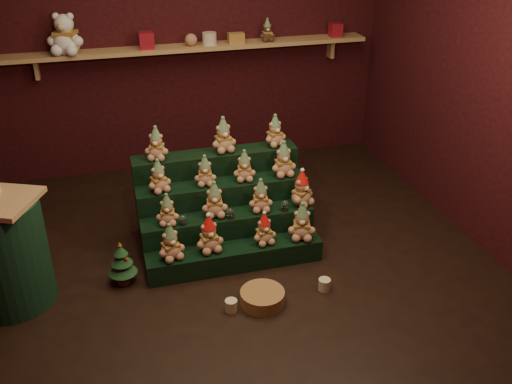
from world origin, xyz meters
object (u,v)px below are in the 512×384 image
object	(u,v)px
wicker_basket	(262,297)
white_bear	(64,28)
riser_tier_front	(235,257)
mini_christmas_tree	(122,263)
snow_globe_c	(285,205)
snow_globe_b	(230,213)
snow_globe_a	(183,220)
brown_bear	(267,30)
side_table	(5,252)
mug_right	(324,284)
mug_left	(231,305)

from	to	relation	value
wicker_basket	white_bear	xyz separation A→B (m)	(-1.20, 2.43, 1.51)
riser_tier_front	mini_christmas_tree	distance (m)	0.87
snow_globe_c	riser_tier_front	bearing A→B (deg)	-160.80
mini_christmas_tree	snow_globe_b	bearing A→B (deg)	9.12
riser_tier_front	snow_globe_a	world-z (taller)	snow_globe_a
white_bear	brown_bear	bearing A→B (deg)	17.81
snow_globe_c	white_bear	size ratio (longest dim) A/B	0.19
mini_christmas_tree	side_table	bearing A→B (deg)	179.89
riser_tier_front	wicker_basket	distance (m)	0.51
snow_globe_c	wicker_basket	world-z (taller)	snow_globe_c
mini_christmas_tree	brown_bear	xyz separation A→B (m)	(1.70, 1.91, 1.25)
mini_christmas_tree	white_bear	size ratio (longest dim) A/B	0.78
white_bear	wicker_basket	bearing A→B (deg)	-45.91
wicker_basket	brown_bear	xyz separation A→B (m)	(0.75, 2.43, 1.38)
snow_globe_b	side_table	bearing A→B (deg)	-175.21
wicker_basket	white_bear	size ratio (longest dim) A/B	0.69
side_table	riser_tier_front	bearing A→B (deg)	23.75
white_bear	brown_bear	world-z (taller)	white_bear
mug_right	side_table	bearing A→B (deg)	167.54
snow_globe_c	white_bear	world-z (taller)	white_bear
snow_globe_a	side_table	world-z (taller)	side_table
snow_globe_c	side_table	bearing A→B (deg)	-176.23
wicker_basket	brown_bear	distance (m)	2.89
snow_globe_c	mini_christmas_tree	distance (m)	1.36
riser_tier_front	snow_globe_c	size ratio (longest dim) A/B	15.71
white_bear	brown_bear	size ratio (longest dim) A/B	2.15
riser_tier_front	mug_left	bearing A→B (deg)	-106.65
side_table	brown_bear	bearing A→B (deg)	61.99
riser_tier_front	mug_right	xyz separation A→B (m)	(0.58, -0.47, -0.04)
side_table	mug_right	distance (m)	2.31
snow_globe_c	mug_right	size ratio (longest dim) A/B	0.97
side_table	mug_right	xyz separation A→B (m)	(2.23, -0.49, -0.37)
riser_tier_front	side_table	world-z (taller)	side_table
snow_globe_b	snow_globe_c	bearing A→B (deg)	0.00
mini_christmas_tree	mug_left	xyz separation A→B (m)	(0.71, -0.54, -0.14)
snow_globe_c	snow_globe_a	bearing A→B (deg)	-180.00
mug_left	brown_bear	size ratio (longest dim) A/B	0.40
riser_tier_front	mug_left	xyz separation A→B (m)	(-0.16, -0.52, -0.05)
riser_tier_front	snow_globe_b	size ratio (longest dim) A/B	16.05
snow_globe_c	wicker_basket	distance (m)	0.84
mug_left	brown_bear	xyz separation A→B (m)	(0.98, 2.45, 1.39)
snow_globe_a	brown_bear	size ratio (longest dim) A/B	0.37
wicker_basket	mug_left	bearing A→B (deg)	-174.93
snow_globe_c	white_bear	bearing A→B (deg)	131.75
snow_globe_b	mini_christmas_tree	bearing A→B (deg)	-170.88
white_bear	mug_right	bearing A→B (deg)	-36.98
riser_tier_front	brown_bear	world-z (taller)	brown_bear
snow_globe_c	wicker_basket	xyz separation A→B (m)	(-0.38, -0.66, -0.35)
brown_bear	mug_right	bearing A→B (deg)	-94.72
snow_globe_b	mug_left	world-z (taller)	snow_globe_b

